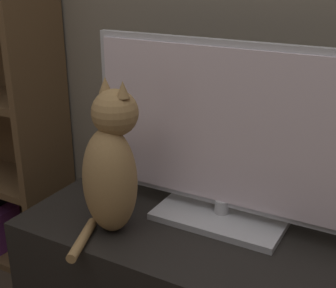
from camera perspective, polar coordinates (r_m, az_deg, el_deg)
The scene contains 2 objects.
tv at distance 1.35m, azimuth 7.03°, elevation 0.63°, with size 0.85×0.23×0.54m.
cat at distance 1.32m, azimuth -6.89°, elevation -2.81°, with size 0.20×0.30×0.44m.
Camera 1 is at (0.44, -0.19, 1.23)m, focal length 50.00 mm.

